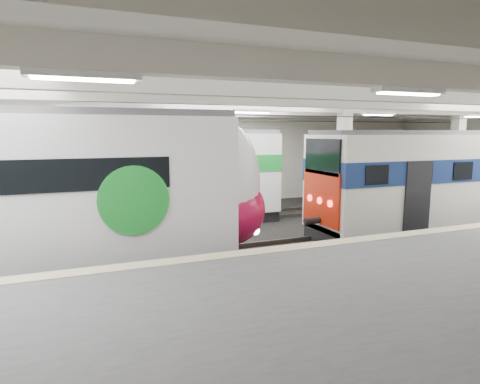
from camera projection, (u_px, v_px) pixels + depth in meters
name	position (u px, v px, depth m)	size (l,w,h in m)	color
station_hall	(300.00, 162.00, 12.10)	(36.00, 24.00, 5.75)	black
modern_emu	(37.00, 197.00, 11.19)	(15.00, 3.10, 4.78)	white
older_rer	(449.00, 179.00, 16.79)	(12.67, 2.80, 4.21)	silver
far_train	(130.00, 177.00, 17.40)	(13.33, 3.10, 4.26)	white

